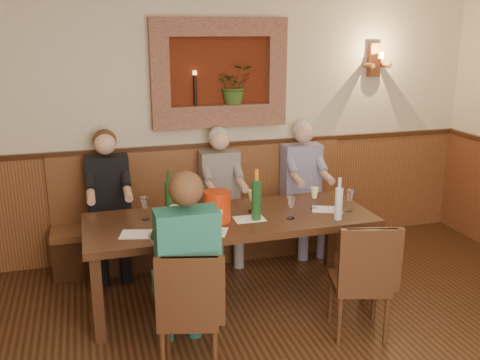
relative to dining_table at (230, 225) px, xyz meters
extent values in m
cube|color=#C5B495|center=(0.00, 1.15, 0.72)|extent=(6.00, 0.04, 2.80)
cube|color=brown|center=(0.00, 1.13, -0.13)|extent=(6.00, 0.04, 1.10)
cube|color=#381E0F|center=(0.00, 1.13, 0.45)|extent=(6.02, 0.06, 0.05)
cube|color=#531B0B|center=(0.20, 1.13, 1.17)|extent=(1.00, 0.02, 0.70)
cube|color=#99654E|center=(0.20, 1.09, 1.61)|extent=(1.36, 0.12, 0.18)
cube|color=#99654E|center=(0.20, 1.09, 0.73)|extent=(1.36, 0.12, 0.18)
cube|color=#99654E|center=(-0.39, 1.09, 1.17)|extent=(0.18, 0.12, 0.70)
cube|color=#99654E|center=(0.79, 1.09, 1.17)|extent=(0.18, 0.12, 0.70)
cube|color=#99654E|center=(0.20, 1.09, 0.84)|extent=(1.00, 0.14, 0.04)
imported|color=#32521C|center=(0.35, 1.09, 1.06)|extent=(0.35, 0.30, 0.39)
cylinder|color=black|center=(-0.05, 1.09, 1.01)|extent=(0.03, 0.03, 0.30)
cylinder|color=#FFBF59|center=(-0.05, 1.09, 1.18)|extent=(0.04, 0.04, 0.04)
cube|color=brown|center=(1.90, 1.10, 1.27)|extent=(0.12, 0.08, 0.35)
cylinder|color=brown|center=(1.80, 1.03, 1.22)|extent=(0.05, 0.18, 0.05)
cylinder|color=brown|center=(2.00, 1.03, 1.22)|extent=(0.05, 0.18, 0.05)
cylinder|color=#FFBF59|center=(1.90, 0.97, 1.32)|extent=(0.06, 0.06, 0.06)
cube|color=#361F10|center=(0.00, 0.00, 0.04)|extent=(2.40, 0.90, 0.06)
cube|color=#361F10|center=(-1.12, -0.37, -0.33)|extent=(0.08, 0.08, 0.69)
cube|color=#361F10|center=(1.12, -0.37, -0.33)|extent=(0.08, 0.08, 0.69)
cube|color=#361F10|center=(-1.12, 0.37, -0.33)|extent=(0.08, 0.08, 0.69)
cube|color=#361F10|center=(1.12, 0.37, -0.33)|extent=(0.08, 0.08, 0.69)
cube|color=#381E0F|center=(0.00, 0.91, -0.48)|extent=(3.00, 0.40, 0.40)
cube|color=brown|center=(0.00, 0.91, -0.26)|extent=(3.00, 0.45, 0.06)
cube|color=brown|center=(0.00, 1.10, 0.10)|extent=(3.00, 0.06, 0.66)
cube|color=#361F10|center=(-0.53, -0.88, -0.48)|extent=(0.46, 0.46, 0.38)
cube|color=#361F10|center=(-0.53, -0.88, -0.27)|extent=(0.49, 0.49, 0.05)
cube|color=#361F10|center=(-0.58, -1.05, -0.01)|extent=(0.40, 0.14, 0.48)
cube|color=#361F10|center=(0.79, -0.80, -0.48)|extent=(0.48, 0.48, 0.39)
cube|color=#361F10|center=(0.79, -0.80, -0.26)|extent=(0.50, 0.50, 0.05)
cube|color=#361F10|center=(0.74, -0.98, 0.00)|extent=(0.40, 0.14, 0.48)
cube|color=black|center=(-0.95, 0.77, -0.45)|extent=(0.40, 0.42, 0.45)
cube|color=black|center=(-0.95, 0.93, 0.19)|extent=(0.40, 0.21, 0.52)
sphere|color=#D8A384|center=(-0.95, 0.89, 0.58)|extent=(0.20, 0.20, 0.20)
sphere|color=#4C2D19|center=(-0.95, 0.94, 0.60)|extent=(0.22, 0.22, 0.22)
cube|color=#615C59|center=(0.14, 0.77, -0.45)|extent=(0.39, 0.40, 0.45)
cube|color=#615C59|center=(0.14, 0.93, 0.18)|extent=(0.39, 0.20, 0.51)
sphere|color=#D8A384|center=(0.14, 0.89, 0.55)|extent=(0.19, 0.19, 0.19)
sphere|color=#B2B2B2|center=(0.14, 0.94, 0.57)|extent=(0.21, 0.21, 0.21)
cube|color=navy|center=(1.03, 0.77, -0.45)|extent=(0.40, 0.42, 0.45)
cube|color=navy|center=(1.03, 0.93, 0.19)|extent=(0.40, 0.21, 0.52)
sphere|color=#D8A384|center=(1.03, 0.89, 0.57)|extent=(0.20, 0.20, 0.20)
sphere|color=#B2B2B2|center=(1.03, 0.94, 0.59)|extent=(0.22, 0.22, 0.22)
cube|color=#184B57|center=(-0.53, -0.70, -0.45)|extent=(0.41, 0.43, 0.45)
cube|color=#184B57|center=(-0.53, -0.87, 0.20)|extent=(0.41, 0.22, 0.54)
sphere|color=#D8A384|center=(-0.53, -0.83, 0.60)|extent=(0.21, 0.21, 0.21)
sphere|color=#4C2D19|center=(-0.53, -0.88, 0.62)|extent=(0.23, 0.23, 0.23)
cylinder|color=#B32A0B|center=(-0.13, -0.06, 0.20)|extent=(0.27, 0.27, 0.25)
cylinder|color=#19471E|center=(0.19, -0.12, 0.25)|extent=(0.08, 0.08, 0.34)
cylinder|color=orange|center=(0.19, -0.12, 0.46)|extent=(0.04, 0.04, 0.09)
cylinder|color=#19471E|center=(-0.48, 0.16, 0.23)|extent=(0.09, 0.09, 0.30)
cylinder|color=#19471E|center=(-0.48, 0.16, 0.42)|extent=(0.04, 0.04, 0.09)
cylinder|color=silver|center=(0.84, -0.31, 0.21)|extent=(0.08, 0.08, 0.27)
cylinder|color=silver|center=(0.84, -0.31, 0.39)|extent=(0.03, 0.03, 0.09)
cube|color=white|center=(-0.78, -0.18, 0.08)|extent=(0.32, 0.26, 0.00)
cube|color=white|center=(0.14, -0.09, 0.08)|extent=(0.25, 0.18, 0.00)
cube|color=white|center=(0.86, -0.06, 0.08)|extent=(0.31, 0.27, 0.00)
cube|color=white|center=(-0.25, -0.28, 0.08)|extent=(0.34, 0.30, 0.00)
camera|label=1|loc=(-1.12, -4.07, 1.59)|focal=40.00mm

